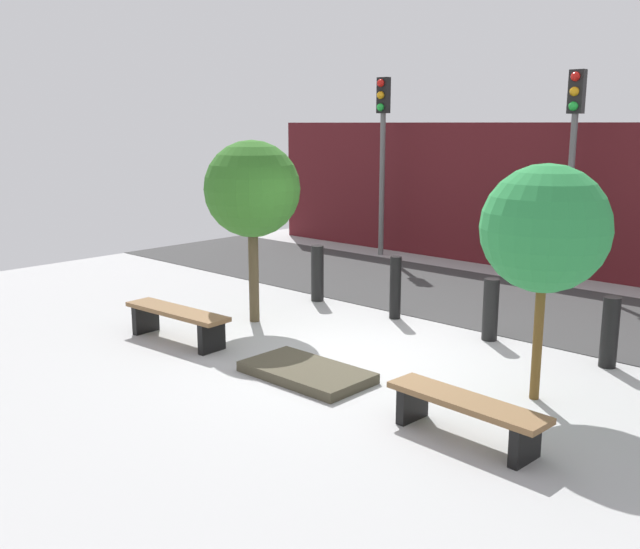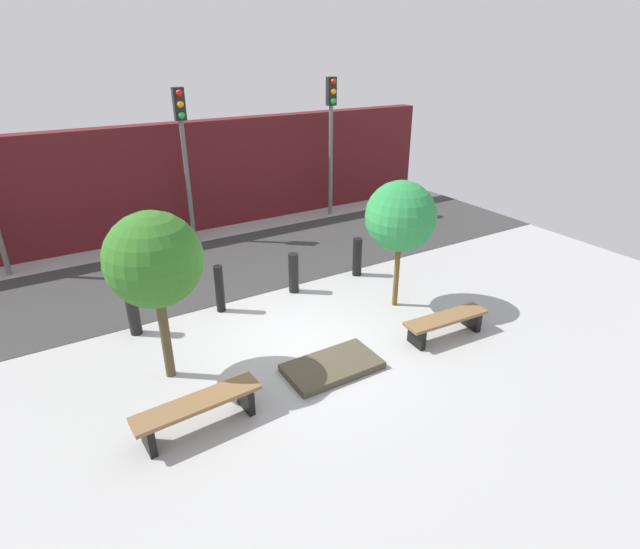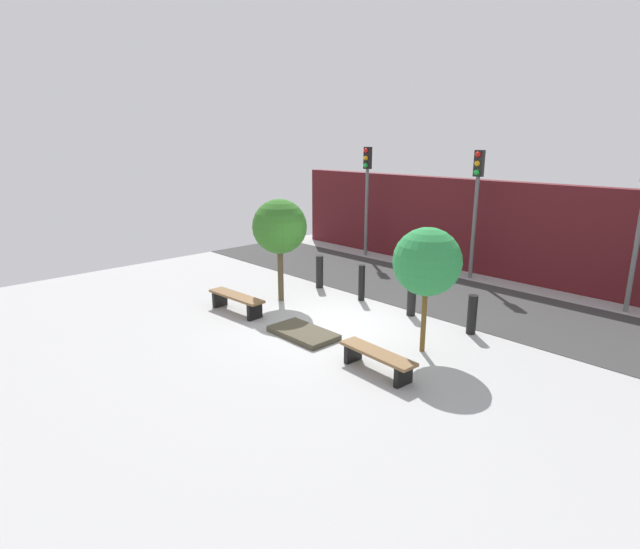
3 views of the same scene
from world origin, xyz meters
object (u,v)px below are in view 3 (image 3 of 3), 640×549
at_px(tree_behind_left_bench, 280,227).
at_px(bollard_center, 412,298).
at_px(bollard_far_left, 320,272).
at_px(bollard_right, 472,315).
at_px(traffic_light_mid_west, 477,192).
at_px(traffic_light_west, 367,182).
at_px(bollard_left, 362,283).
at_px(bench_right, 377,358).
at_px(tree_behind_right_bench, 427,262).
at_px(planter_bed, 303,333).
at_px(bench_left, 236,300).

bearing_deg(tree_behind_left_bench, bollard_center, 27.04).
xyz_separation_m(bollard_far_left, bollard_right, (5.00, 0.00, -0.03)).
bearing_deg(traffic_light_mid_west, traffic_light_west, 180.00).
bearing_deg(bollard_left, traffic_light_west, 130.61).
height_order(tree_behind_left_bench, traffic_light_west, traffic_light_west).
xyz_separation_m(bollard_center, bollard_right, (1.67, 0.00, 0.01)).
xyz_separation_m(tree_behind_left_bench, bollard_center, (3.16, 1.61, -1.59)).
bearing_deg(traffic_light_west, bollard_left, -49.39).
distance_m(bench_right, tree_behind_right_bench, 2.16).
xyz_separation_m(bench_right, planter_bed, (-2.32, 0.20, -0.24)).
bearing_deg(traffic_light_west, planter_bed, -57.85).
bearing_deg(bench_left, bench_right, -3.40).
relative_size(tree_behind_left_bench, bollard_far_left, 2.87).
relative_size(tree_behind_right_bench, traffic_light_mid_west, 0.66).
bearing_deg(tree_behind_right_bench, tree_behind_left_bench, 180.00).
bearing_deg(tree_behind_left_bench, tree_behind_right_bench, 0.00).
relative_size(bench_right, tree_behind_left_bench, 0.61).
distance_m(tree_behind_right_bench, bollard_right, 2.18).
height_order(tree_behind_right_bench, bollard_left, tree_behind_right_bench).
distance_m(bench_right, planter_bed, 2.34).
bearing_deg(bench_left, traffic_light_west, 102.84).
height_order(planter_bed, traffic_light_west, traffic_light_west).
height_order(bollard_center, traffic_light_mid_west, traffic_light_mid_west).
bearing_deg(tree_behind_right_bench, bench_left, -162.72).
xyz_separation_m(bollard_far_left, traffic_light_mid_west, (2.50, 4.20, 2.23)).
bearing_deg(bench_right, bollard_right, 90.05).
distance_m(bench_left, traffic_light_mid_west, 7.98).
height_order(bollard_right, traffic_light_west, traffic_light_west).
bearing_deg(planter_bed, bollard_center, 73.72).
bearing_deg(bollard_left, bollard_center, 0.00).
relative_size(bollard_left, traffic_light_mid_west, 0.25).
bearing_deg(bollard_right, bollard_center, 180.00).
height_order(bollard_left, traffic_light_mid_west, traffic_light_mid_west).
height_order(bench_right, bollard_far_left, bollard_far_left).
bearing_deg(bollard_right, bench_right, -93.36).
xyz_separation_m(planter_bed, bollard_far_left, (-2.50, 2.86, 0.42)).
distance_m(bollard_left, traffic_light_west, 5.98).
relative_size(bollard_right, traffic_light_west, 0.23).
height_order(bollard_far_left, bollard_right, bollard_far_left).
height_order(tree_behind_right_bench, bollard_right, tree_behind_right_bench).
distance_m(tree_behind_right_bench, traffic_light_mid_west, 6.31).
xyz_separation_m(planter_bed, bollard_right, (2.50, 2.86, 0.39)).
bearing_deg(traffic_light_west, traffic_light_mid_west, -0.00).
height_order(bollard_far_left, bollard_center, bollard_far_left).
height_order(planter_bed, bollard_left, bollard_left).
distance_m(bench_left, bollard_left, 3.40).
height_order(bench_right, bollard_right, bollard_right).
bearing_deg(bench_right, bollard_left, 139.33).
height_order(bench_right, tree_behind_right_bench, tree_behind_right_bench).
xyz_separation_m(tree_behind_left_bench, bollard_far_left, (-0.18, 1.61, -1.55)).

